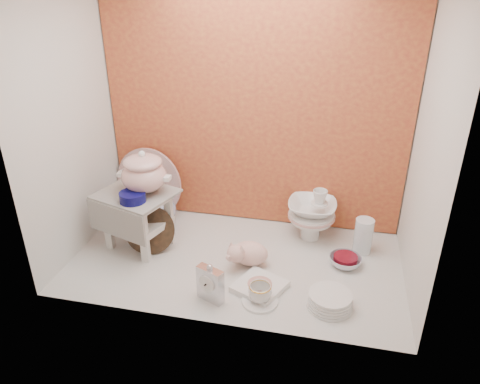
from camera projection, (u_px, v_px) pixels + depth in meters
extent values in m
plane|color=silver|center=(236.00, 261.00, 2.53)|extent=(1.80, 1.80, 0.00)
cube|color=#C96E32|center=(255.00, 105.00, 2.64)|extent=(1.80, 0.06, 1.50)
cube|color=silver|center=(67.00, 120.00, 2.37)|extent=(0.06, 1.00, 1.50)
cube|color=silver|center=(432.00, 147.00, 2.03)|extent=(0.06, 1.00, 1.50)
cylinder|color=#0B0A4D|center=(133.00, 197.00, 2.43)|extent=(0.16, 0.16, 0.05)
imported|color=white|center=(158.00, 207.00, 2.86)|extent=(0.27, 0.27, 0.23)
cube|color=silver|center=(210.00, 283.00, 2.20)|extent=(0.15, 0.10, 0.20)
ellipsoid|color=beige|center=(250.00, 253.00, 2.47)|extent=(0.30, 0.26, 0.15)
cylinder|color=white|center=(260.00, 301.00, 2.22)|extent=(0.18, 0.18, 0.01)
imported|color=white|center=(260.00, 293.00, 2.20)|extent=(0.14, 0.14, 0.09)
cube|color=white|center=(260.00, 286.00, 2.31)|extent=(0.30, 0.30, 0.03)
cylinder|color=white|center=(330.00, 300.00, 2.18)|extent=(0.29, 0.29, 0.07)
imported|color=silver|center=(345.00, 261.00, 2.48)|extent=(0.21, 0.21, 0.05)
cylinder|color=silver|center=(363.00, 236.00, 2.57)|extent=(0.10, 0.10, 0.21)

